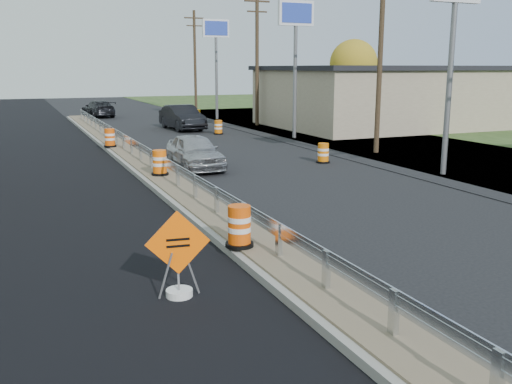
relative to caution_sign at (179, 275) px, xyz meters
name	(u,v)px	position (x,y,z in m)	size (l,w,h in m)	color
ground	(217,220)	(2.42, 4.84, -0.42)	(140.00, 140.00, 0.00)	black
milled_overlay	(33,172)	(-1.98, 14.84, -0.41)	(7.20, 120.00, 0.01)	black
median	(151,170)	(2.42, 12.84, -0.31)	(1.60, 55.00, 0.23)	gray
guardrail	(145,151)	(2.42, 13.84, 0.31)	(0.10, 46.15, 0.72)	silver
retail_building_near	(399,96)	(23.41, 24.84, 1.74)	(18.50, 12.50, 4.27)	tan
pylon_sign_south	(455,3)	(12.92, 7.84, 6.06)	(2.20, 0.30, 7.90)	slate
pylon_sign_mid	(296,26)	(12.92, 20.84, 6.06)	(2.20, 0.30, 7.90)	slate
pylon_sign_north	(216,38)	(12.92, 34.84, 6.06)	(2.20, 0.30, 7.90)	slate
utility_pole_smid	(380,51)	(13.92, 13.84, 4.52)	(1.90, 0.26, 9.40)	#473523
utility_pole_nmid	(257,56)	(13.92, 28.84, 4.52)	(1.90, 0.26, 9.40)	#473523
utility_pole_north	(195,59)	(13.92, 43.84, 4.52)	(1.90, 0.26, 9.40)	#473523
tree_far_yellow	(354,64)	(28.42, 38.84, 4.12)	(4.62, 4.62, 6.86)	#473523
caution_sign	(179,275)	(0.00, 0.00, 0.00)	(1.18, 0.50, 1.64)	white
barrel_median_near	(239,227)	(1.87, 1.73, 0.26)	(0.64, 0.64, 0.93)	black
barrel_median_mid	(160,163)	(2.33, 10.97, 0.26)	(0.63, 0.63, 0.93)	black
barrel_median_far	(110,138)	(1.87, 19.56, 0.25)	(0.62, 0.62, 0.92)	black
barrel_shoulder_near	(323,153)	(9.99, 12.22, 0.00)	(0.60, 0.60, 0.88)	black
barrel_shoulder_mid	(218,128)	(9.42, 24.57, 0.01)	(0.61, 0.61, 0.89)	black
barrel_shoulder_far	(197,116)	(10.78, 33.40, 0.04)	(0.65, 0.65, 0.95)	black
car_silver	(195,151)	(4.34, 13.07, 0.30)	(1.69, 4.21, 1.43)	#AFAEB3
car_dark_mid	(182,117)	(8.09, 28.17, 0.41)	(1.76, 5.04, 1.66)	black
car_dark_far	(98,109)	(4.32, 41.05, 0.28)	(1.97, 4.83, 1.40)	black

